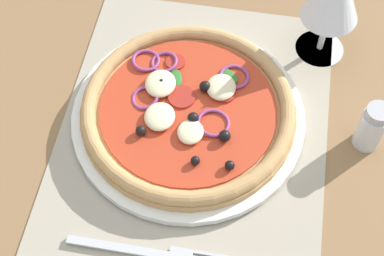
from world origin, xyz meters
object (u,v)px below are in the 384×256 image
pepper_shaker (372,127)px  pizza (188,109)px  plate (188,117)px  fork (159,254)px

pepper_shaker → pizza: bearing=-88.5°
plate → pepper_shaker: bearing=91.7°
plate → pizza: pizza is taller
fork → pizza: bearing=89.9°
pizza → pepper_shaker: bearing=91.5°
plate → fork: (17.66, -0.13, -0.28)cm
plate → fork: 17.66cm
plate → fork: bearing=-0.4°
pizza → pepper_shaker: size_ratio=3.87×
pizza → fork: pizza is taller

